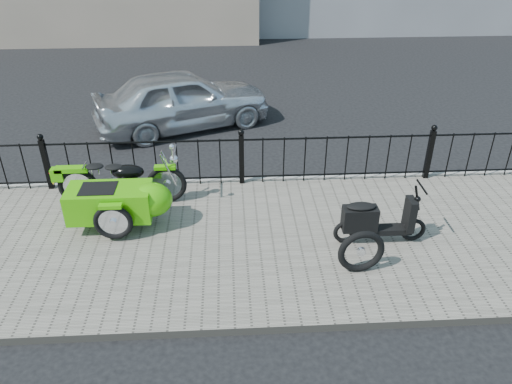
{
  "coord_description": "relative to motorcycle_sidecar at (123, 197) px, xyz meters",
  "views": [
    {
      "loc": [
        -0.21,
        -6.87,
        4.68
      ],
      "look_at": [
        0.18,
        -0.1,
        0.72
      ],
      "focal_mm": 35.0,
      "sensor_mm": 36.0,
      "label": 1
    }
  ],
  "objects": [
    {
      "name": "spare_tire",
      "position": [
        3.52,
        -1.46,
        -0.14
      ],
      "size": [
        0.68,
        0.16,
        0.68
      ],
      "primitive_type": "torus",
      "rotation": [
        1.57,
        0.0,
        0.09
      ],
      "color": "black",
      "rests_on": "sidewalk"
    },
    {
      "name": "motorcycle_sidecar",
      "position": [
        0.0,
        0.0,
        0.0
      ],
      "size": [
        2.28,
        1.48,
        0.98
      ],
      "color": "black",
      "rests_on": "sidewalk"
    },
    {
      "name": "iron_fence",
      "position": [
        1.93,
        1.22,
        -0.01
      ],
      "size": [
        14.11,
        0.11,
        1.08
      ],
      "color": "black",
      "rests_on": "sidewalk"
    },
    {
      "name": "sedan_car",
      "position": [
        0.65,
        4.25,
        0.1
      ],
      "size": [
        4.37,
        3.0,
        1.38
      ],
      "primitive_type": "imported",
      "rotation": [
        0.0,
        0.0,
        1.95
      ],
      "color": "silver",
      "rests_on": "ground"
    },
    {
      "name": "curb",
      "position": [
        1.93,
        1.36,
        -0.53
      ],
      "size": [
        30.0,
        0.1,
        0.12
      ],
      "primitive_type": "cube",
      "color": "gray",
      "rests_on": "ground"
    },
    {
      "name": "scooter",
      "position": [
        3.88,
        -0.77,
        -0.1
      ],
      "size": [
        1.44,
        0.42,
        0.97
      ],
      "color": "black",
      "rests_on": "sidewalk"
    },
    {
      "name": "ground",
      "position": [
        1.93,
        -0.08,
        -0.59
      ],
      "size": [
        120.0,
        120.0,
        0.0
      ],
      "primitive_type": "plane",
      "color": "black",
      "rests_on": "ground"
    },
    {
      "name": "sidewalk",
      "position": [
        1.93,
        -0.58,
        -0.53
      ],
      "size": [
        30.0,
        3.8,
        0.12
      ],
      "primitive_type": "cube",
      "color": "#655F55",
      "rests_on": "ground"
    }
  ]
}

